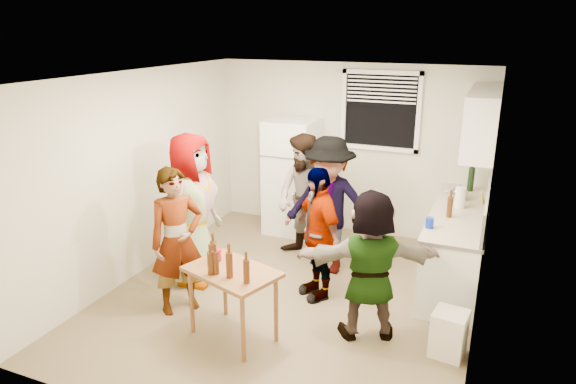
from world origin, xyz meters
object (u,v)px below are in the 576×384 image
at_px(guest_back_left, 304,259).
at_px(guest_black, 316,295).
at_px(red_cup, 217,260).
at_px(guest_grey, 197,279).
at_px(serving_table, 234,336).
at_px(kettle, 459,199).
at_px(guest_stripe, 182,308).
at_px(guest_orange, 366,334).
at_px(blue_cup, 429,228).
at_px(trash_bin, 449,331).
at_px(refrigerator, 292,177).
at_px(beer_bottle_table, 230,277).
at_px(guest_back_right, 327,270).
at_px(wine_bottle, 470,191).
at_px(beer_bottle_counter, 449,217).

distance_m(guest_back_left, guest_black, 0.97).
height_order(red_cup, guest_grey, red_cup).
xyz_separation_m(serving_table, guest_grey, (-1.02, 0.90, 0.00)).
relative_size(kettle, red_cup, 1.98).
bearing_deg(guest_stripe, guest_orange, -45.59).
bearing_deg(blue_cup, guest_orange, -115.89).
distance_m(blue_cup, trash_bin, 1.18).
distance_m(trash_bin, guest_black, 1.66).
distance_m(refrigerator, blue_cup, 2.61).
height_order(guest_stripe, guest_orange, guest_orange).
distance_m(beer_bottle_table, guest_black, 1.52).
bearing_deg(guest_back_right, wine_bottle, 36.68).
bearing_deg(refrigerator, trash_bin, -42.47).
xyz_separation_m(refrigerator, wine_bottle, (2.50, 0.12, 0.05)).
relative_size(beer_bottle_table, red_cup, 2.04).
bearing_deg(serving_table, guest_stripe, 162.06).
relative_size(serving_table, beer_bottle_table, 3.51).
bearing_deg(guest_black, red_cup, -83.11).
xyz_separation_m(blue_cup, guest_black, (-1.17, -0.32, -0.90)).
relative_size(red_cup, guest_black, 0.08).
distance_m(wine_bottle, serving_table, 3.68).
bearing_deg(trash_bin, guest_back_left, 144.47).
height_order(beer_bottle_table, guest_back_right, beer_bottle_table).
bearing_deg(red_cup, serving_table, -28.11).
bearing_deg(wine_bottle, red_cup, -127.60).
bearing_deg(guest_orange, kettle, -131.41).
relative_size(refrigerator, serving_table, 1.94).
bearing_deg(guest_stripe, refrigerator, 30.46).
bearing_deg(beer_bottle_table, beer_bottle_counter, 48.60).
bearing_deg(red_cup, wine_bottle, 52.40).
bearing_deg(guest_back_left, guest_back_right, 1.49).
distance_m(blue_cup, guest_back_right, 1.58).
bearing_deg(kettle, guest_back_left, -159.66).
xyz_separation_m(wine_bottle, guest_orange, (-0.74, -2.43, -0.90)).
xyz_separation_m(wine_bottle, guest_stripe, (-2.76, -2.72, -0.90)).
bearing_deg(guest_back_left, guest_black, -34.00).
distance_m(trash_bin, guest_stripe, 2.83).
height_order(guest_stripe, guest_back_left, guest_back_left).
height_order(blue_cup, serving_table, blue_cup).
bearing_deg(trash_bin, serving_table, -165.48).
height_order(kettle, trash_bin, kettle).
bearing_deg(refrigerator, blue_cup, -33.11).
bearing_deg(wine_bottle, blue_cup, -101.31).
xyz_separation_m(refrigerator, guest_back_left, (0.55, -0.91, -0.85)).
xyz_separation_m(serving_table, beer_bottle_table, (0.05, -0.14, 0.74)).
distance_m(wine_bottle, beer_bottle_counter, 1.14).
bearing_deg(guest_grey, trash_bin, -98.65).
height_order(wine_bottle, guest_stripe, wine_bottle).
bearing_deg(guest_grey, refrigerator, -15.08).
bearing_deg(serving_table, guest_black, 66.51).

